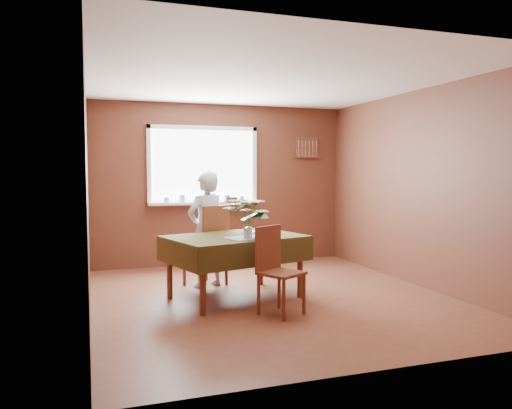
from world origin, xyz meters
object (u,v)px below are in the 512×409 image
object	(u,v)px
flower_bouquet	(248,213)
seated_woman	(206,229)
chair_far	(210,243)
dining_table	(235,243)
chair_near	(275,266)

from	to	relation	value
flower_bouquet	seated_woman	bearing A→B (deg)	106.13
chair_far	seated_woman	bearing A→B (deg)	-27.70
dining_table	chair_near	distance (m)	0.76
dining_table	chair_far	xyz separation A→B (m)	(-0.14, 0.67, -0.08)
dining_table	flower_bouquet	world-z (taller)	flower_bouquet
chair_far	chair_near	distance (m)	1.43
chair_far	seated_woman	distance (m)	0.18
chair_near	dining_table	bearing A→B (deg)	78.23
dining_table	seated_woman	distance (m)	0.70
dining_table	chair_near	world-z (taller)	chair_near
chair_far	flower_bouquet	world-z (taller)	flower_bouquet
chair_far	chair_near	bearing A→B (deg)	74.94
dining_table	seated_woman	world-z (taller)	seated_woman
dining_table	chair_near	bearing A→B (deg)	-88.19
flower_bouquet	chair_near	bearing A→B (deg)	-72.17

